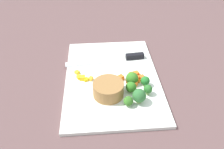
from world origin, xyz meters
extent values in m
plane|color=brown|center=(0.00, 0.00, 0.00)|extent=(4.00, 4.00, 0.00)
cube|color=white|center=(0.00, 0.00, 0.01)|extent=(0.46, 0.32, 0.01)
cylinder|color=olive|center=(0.09, -0.02, 0.03)|extent=(0.10, 0.10, 0.05)
cube|color=silver|center=(-0.09, -0.09, 0.01)|extent=(0.04, 0.16, 0.00)
cube|color=black|center=(-0.11, 0.10, 0.02)|extent=(0.03, 0.07, 0.02)
cube|color=orange|center=(0.02, 0.03, 0.02)|extent=(0.02, 0.02, 0.02)
cube|color=orange|center=(0.03, 0.09, 0.02)|extent=(0.01, 0.01, 0.01)
cube|color=orange|center=(0.01, 0.07, 0.02)|extent=(0.02, 0.02, 0.02)
cube|color=orange|center=(0.03, 0.01, 0.02)|extent=(0.02, 0.02, 0.01)
cube|color=orange|center=(0.00, 0.07, 0.02)|extent=(0.02, 0.02, 0.01)
cube|color=orange|center=(0.03, 0.07, 0.02)|extent=(0.02, 0.02, 0.01)
cube|color=orange|center=(0.00, 0.08, 0.02)|extent=(0.02, 0.02, 0.02)
cube|color=orange|center=(0.01, 0.10, 0.02)|extent=(0.01, 0.01, 0.01)
cube|color=orange|center=(0.04, 0.02, 0.02)|extent=(0.02, 0.02, 0.01)
cube|color=orange|center=(0.03, 0.05, 0.02)|extent=(0.02, 0.02, 0.01)
cube|color=orange|center=(0.05, 0.07, 0.02)|extent=(0.02, 0.02, 0.02)
cube|color=orange|center=(0.02, 0.09, 0.02)|extent=(0.02, 0.02, 0.01)
cube|color=orange|center=(0.02, 0.10, 0.02)|extent=(0.02, 0.02, 0.01)
cube|color=yellow|center=(-0.03, -0.12, 0.02)|extent=(0.02, 0.02, 0.01)
cube|color=yellow|center=(0.01, -0.10, 0.02)|extent=(0.02, 0.02, 0.01)
cube|color=yellow|center=(0.01, -0.09, 0.02)|extent=(0.02, 0.02, 0.01)
cube|color=yellow|center=(0.01, -0.07, 0.02)|extent=(0.02, 0.02, 0.01)
cube|color=yellow|center=(0.00, -0.11, 0.02)|extent=(0.02, 0.02, 0.01)
cylinder|color=#95AB6C|center=(0.08, 0.05, 0.02)|extent=(0.01, 0.01, 0.01)
sphere|color=#337B23|center=(0.08, 0.05, 0.03)|extent=(0.03, 0.03, 0.03)
cylinder|color=#8FB55C|center=(0.05, 0.11, 0.02)|extent=(0.01, 0.01, 0.01)
sphere|color=#26772C|center=(0.05, 0.11, 0.03)|extent=(0.03, 0.03, 0.03)
cylinder|color=#98BC67|center=(0.10, 0.11, 0.02)|extent=(0.01, 0.01, 0.01)
sphere|color=#2D6E2B|center=(0.10, 0.11, 0.03)|extent=(0.03, 0.03, 0.03)
cylinder|color=#97B659|center=(0.13, 0.07, 0.02)|extent=(0.01, 0.01, 0.02)
sphere|color=#2E6A33|center=(0.13, 0.07, 0.04)|extent=(0.04, 0.04, 0.04)
cylinder|color=#94BC68|center=(0.04, 0.06, 0.02)|extent=(0.01, 0.01, 0.01)
sphere|color=#387C24|center=(0.04, 0.06, 0.03)|extent=(0.04, 0.04, 0.04)
cylinder|color=#92B069|center=(0.14, 0.04, 0.02)|extent=(0.01, 0.01, 0.01)
sphere|color=#357124|center=(0.14, 0.04, 0.03)|extent=(0.03, 0.03, 0.03)
camera|label=1|loc=(0.63, -0.05, 0.52)|focal=37.30mm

